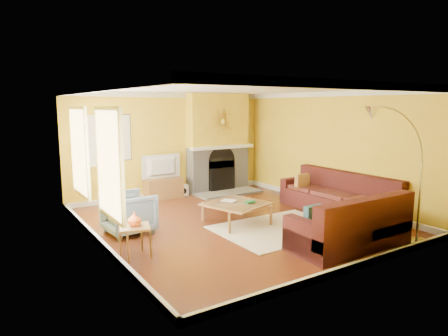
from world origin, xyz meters
TOP-DOWN VIEW (x-y plane):
  - floor at (0.00, 0.00)m, footprint 5.50×6.00m
  - ceiling at (0.00, 0.00)m, footprint 5.50×6.00m
  - wall_back at (0.00, 3.01)m, footprint 5.50×0.02m
  - wall_front at (0.00, -3.01)m, footprint 5.50×0.02m
  - wall_left at (-2.76, 0.00)m, footprint 0.02×6.00m
  - wall_right at (2.76, 0.00)m, footprint 0.02×6.00m
  - baseboard at (0.00, 0.00)m, footprint 5.50×6.00m
  - crown_molding at (0.00, 0.00)m, footprint 5.50×6.00m
  - window_left_near at (-2.72, 1.30)m, footprint 0.06×1.22m
  - window_left_far at (-2.72, -0.60)m, footprint 0.06×1.22m
  - window_back at (-1.90, 2.96)m, footprint 0.82×0.06m
  - wall_art at (-1.25, 2.97)m, footprint 0.34×0.04m
  - fireplace at (1.35, 2.80)m, footprint 1.80×0.40m
  - mantel at (1.35, 2.56)m, footprint 1.92×0.22m
  - hearth at (1.35, 2.25)m, footprint 1.80×0.70m
  - sunburst at (1.35, 2.57)m, footprint 0.70×0.04m
  - rug at (0.49, -0.88)m, footprint 2.40×1.80m
  - sectional_sofa at (1.24, -0.99)m, footprint 3.02×3.43m
  - coffee_table at (-0.02, -0.11)m, footprint 1.38×1.38m
  - media_console at (-0.34, 2.75)m, footprint 0.96×0.43m
  - tv at (-0.34, 2.75)m, footprint 1.05×0.16m
  - subwoofer at (0.19, 2.79)m, footprint 0.29×0.29m
  - armchair at (-2.06, 0.47)m, footprint 0.91×0.89m
  - side_table at (-2.39, -0.74)m, footprint 0.57×0.57m
  - vase at (-2.39, -0.74)m, footprint 0.25×0.25m
  - book at (-0.19, -0.00)m, footprint 0.33×0.35m
  - arc_lamp at (1.28, -2.80)m, footprint 1.48×0.36m

SIDE VIEW (x-z plane):
  - floor at x=0.00m, z-range -0.02..0.00m
  - rug at x=0.49m, z-range 0.00..0.02m
  - hearth at x=1.35m, z-range 0.00..0.06m
  - baseboard at x=0.00m, z-range 0.00..0.12m
  - subwoofer at x=0.19m, z-range 0.00..0.29m
  - coffee_table at x=-0.02m, z-range 0.00..0.43m
  - side_table at x=-2.39m, z-range 0.00..0.50m
  - media_console at x=-0.34m, z-range 0.00..0.53m
  - armchair at x=-2.06m, z-range 0.00..0.77m
  - book at x=-0.19m, z-range 0.43..0.46m
  - sectional_sofa at x=1.24m, z-range 0.00..0.90m
  - vase at x=-2.39m, z-range 0.50..0.73m
  - tv at x=-0.34m, z-range 0.53..1.13m
  - arc_lamp at x=1.28m, z-range 0.00..2.35m
  - mantel at x=1.35m, z-range 1.21..1.29m
  - wall_back at x=0.00m, z-range 0.00..2.70m
  - wall_front at x=0.00m, z-range 0.00..2.70m
  - wall_left at x=-2.76m, z-range 0.00..2.70m
  - wall_right at x=2.76m, z-range 0.00..2.70m
  - fireplace at x=1.35m, z-range 0.00..2.70m
  - window_left_near at x=-2.72m, z-range 0.64..2.36m
  - window_left_far at x=-2.72m, z-range 0.64..2.36m
  - window_back at x=-1.90m, z-range 0.94..2.16m
  - wall_art at x=-1.25m, z-range 1.03..2.17m
  - sunburst at x=1.35m, z-range 1.60..2.30m
  - crown_molding at x=0.00m, z-range 2.58..2.70m
  - ceiling at x=0.00m, z-range 2.70..2.72m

